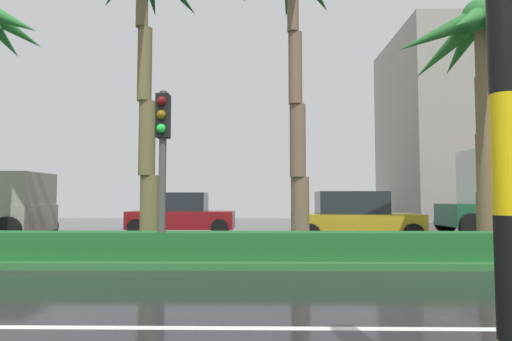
{
  "coord_description": "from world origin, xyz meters",
  "views": [
    {
      "loc": [
        5.5,
        -3.16,
        1.49
      ],
      "look_at": [
        5.32,
        9.36,
        2.28
      ],
      "focal_mm": 31.06,
      "sensor_mm": 36.0,
      "label": 1
    }
  ],
  "objects_px": {
    "traffic_signal_median_right": "(163,143)",
    "palm_tree_mid_right": "(481,49)",
    "car_in_traffic_leading": "(181,214)",
    "car_in_traffic_second": "(354,218)"
  },
  "relations": [
    {
      "from": "palm_tree_mid_right",
      "to": "car_in_traffic_second",
      "type": "distance_m",
      "value": 6.48
    },
    {
      "from": "traffic_signal_median_right",
      "to": "car_in_traffic_leading",
      "type": "height_order",
      "value": "traffic_signal_median_right"
    },
    {
      "from": "car_in_traffic_leading",
      "to": "car_in_traffic_second",
      "type": "distance_m",
      "value": 7.22
    },
    {
      "from": "palm_tree_mid_right",
      "to": "traffic_signal_median_right",
      "type": "relative_size",
      "value": 1.76
    },
    {
      "from": "traffic_signal_median_right",
      "to": "palm_tree_mid_right",
      "type": "bearing_deg",
      "value": 12.61
    },
    {
      "from": "traffic_signal_median_right",
      "to": "car_in_traffic_second",
      "type": "height_order",
      "value": "traffic_signal_median_right"
    },
    {
      "from": "car_in_traffic_leading",
      "to": "palm_tree_mid_right",
      "type": "bearing_deg",
      "value": -37.91
    },
    {
      "from": "traffic_signal_median_right",
      "to": "car_in_traffic_leading",
      "type": "distance_m",
      "value": 9.06
    },
    {
      "from": "car_in_traffic_leading",
      "to": "car_in_traffic_second",
      "type": "relative_size",
      "value": 1.0
    },
    {
      "from": "palm_tree_mid_right",
      "to": "car_in_traffic_leading",
      "type": "distance_m",
      "value": 12.3
    }
  ]
}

